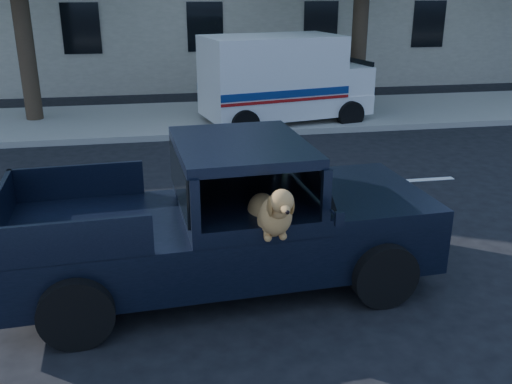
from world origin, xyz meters
TOP-DOWN VIEW (x-y plane):
  - ground at (0.00, 0.00)m, footprint 120.00×120.00m
  - far_sidewalk at (0.00, 9.20)m, footprint 60.00×4.00m
  - lane_stripes at (2.00, 3.40)m, footprint 21.60×0.14m
  - pickup_truck at (-0.18, 0.13)m, footprint 5.19×2.70m
  - mail_truck at (2.49, 8.33)m, footprint 4.56×2.89m

SIDE VIEW (x-z plane):
  - ground at x=0.00m, z-range 0.00..0.00m
  - lane_stripes at x=2.00m, z-range 0.00..0.01m
  - far_sidewalk at x=0.00m, z-range 0.00..0.15m
  - pickup_truck at x=-0.18m, z-range -0.29..1.52m
  - mail_truck at x=2.49m, z-range -0.15..2.18m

